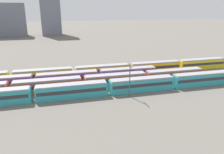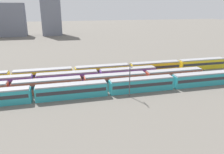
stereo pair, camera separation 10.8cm
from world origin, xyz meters
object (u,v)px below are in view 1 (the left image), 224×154
Objects in this scene: train_track_3 at (103,71)px; train_track_2 at (68,78)px; catenary_pole_0 at (130,79)px; train_track_1 at (83,83)px; train_track_0 at (141,84)px.

train_track_2 is at bearing -156.07° from train_track_3.
catenary_pole_0 is at bearing -42.36° from train_track_2.
catenary_pole_0 is (10.97, -8.34, 3.03)m from train_track_1.
train_track_3 is 19.24m from catenary_pole_0.
train_track_2 is 6.33× the size of catenary_pole_0.
train_track_3 is at bearing 53.02° from train_track_1.
train_track_3 is 10.61× the size of catenary_pole_0.
train_track_2 is at bearing 137.64° from catenary_pole_0.
train_track_1 is 6.49m from train_track_2.
train_track_2 is 12.82m from train_track_3.
train_track_3 is (-7.68, 15.60, 0.00)m from train_track_0.
train_track_2 is (-19.39, 10.40, -0.00)m from train_track_0.
train_track_0 is 17.39m from train_track_3.
train_track_2 is 20.33m from catenary_pole_0.
train_track_1 is 0.80× the size of train_track_3.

